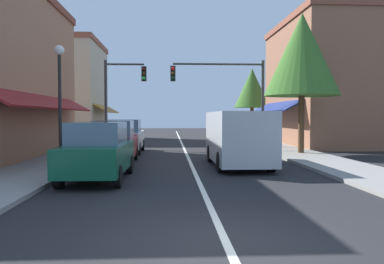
# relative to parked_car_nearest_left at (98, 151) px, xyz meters

# --- Properties ---
(ground_plane) EXTENTS (80.00, 80.00, 0.00)m
(ground_plane) POSITION_rel_parked_car_nearest_left_xyz_m (3.04, 11.93, -0.88)
(ground_plane) COLOR black
(sidewalk_left) EXTENTS (2.60, 56.00, 0.12)m
(sidewalk_left) POSITION_rel_parked_car_nearest_left_xyz_m (-2.46, 11.93, -0.82)
(sidewalk_left) COLOR gray
(sidewalk_left) RESTS_ON ground
(sidewalk_right) EXTENTS (2.60, 56.00, 0.12)m
(sidewalk_right) POSITION_rel_parked_car_nearest_left_xyz_m (8.54, 11.93, -0.82)
(sidewalk_right) COLOR gray
(sidewalk_right) RESTS_ON ground
(lane_center_stripe) EXTENTS (0.14, 52.00, 0.01)m
(lane_center_stripe) POSITION_rel_parked_car_nearest_left_xyz_m (3.04, 11.93, -0.88)
(lane_center_stripe) COLOR silver
(lane_center_stripe) RESTS_ON ground
(storefront_right_block) EXTENTS (6.92, 10.20, 8.38)m
(storefront_right_block) POSITION_rel_parked_car_nearest_left_xyz_m (12.64, 13.93, 3.31)
(storefront_right_block) COLOR #8E5B42
(storefront_right_block) RESTS_ON ground
(storefront_far_left) EXTENTS (6.38, 8.20, 8.26)m
(storefront_far_left) POSITION_rel_parked_car_nearest_left_xyz_m (-6.29, 21.93, 3.25)
(storefront_far_left) COLOR #BCAD8E
(storefront_far_left) RESTS_ON ground
(parked_car_nearest_left) EXTENTS (1.84, 4.13, 1.77)m
(parked_car_nearest_left) POSITION_rel_parked_car_nearest_left_xyz_m (0.00, 0.00, 0.00)
(parked_car_nearest_left) COLOR #0F4C33
(parked_car_nearest_left) RESTS_ON ground
(parked_car_second_left) EXTENTS (1.84, 4.13, 1.77)m
(parked_car_second_left) POSITION_rel_parked_car_nearest_left_xyz_m (-0.12, 4.13, 0.00)
(parked_car_second_left) COLOR maroon
(parked_car_second_left) RESTS_ON ground
(parked_car_third_left) EXTENTS (1.80, 4.11, 1.77)m
(parked_car_third_left) POSITION_rel_parked_car_nearest_left_xyz_m (-0.17, 8.93, 0.00)
(parked_car_third_left) COLOR silver
(parked_car_third_left) RESTS_ON ground
(van_in_lane) EXTENTS (2.04, 5.20, 2.12)m
(van_in_lane) POSITION_rel_parked_car_nearest_left_xyz_m (4.81, 3.01, 0.27)
(van_in_lane) COLOR #B2B7BC
(van_in_lane) RESTS_ON ground
(traffic_signal_mast_arm) EXTENTS (5.70, 0.50, 5.33)m
(traffic_signal_mast_arm) POSITION_rel_parked_car_nearest_left_xyz_m (5.78, 11.50, 2.82)
(traffic_signal_mast_arm) COLOR #333333
(traffic_signal_mast_arm) RESTS_ON ground
(traffic_signal_left_corner) EXTENTS (2.61, 0.50, 5.40)m
(traffic_signal_left_corner) POSITION_rel_parked_car_nearest_left_xyz_m (-0.92, 12.37, 2.65)
(traffic_signal_left_corner) COLOR #333333
(traffic_signal_left_corner) RESTS_ON ground
(street_lamp_left_near) EXTENTS (0.36, 0.36, 4.52)m
(street_lamp_left_near) POSITION_rel_parked_car_nearest_left_xyz_m (-1.82, 2.54, 2.19)
(street_lamp_left_near) COLOR black
(street_lamp_left_near) RESTS_ON ground
(tree_right_near) EXTENTS (3.74, 3.74, 7.08)m
(tree_right_near) POSITION_rel_parked_car_nearest_left_xyz_m (8.76, 7.24, 4.12)
(tree_right_near) COLOR #4C331E
(tree_right_near) RESTS_ON ground
(tree_right_far) EXTENTS (2.99, 2.99, 5.99)m
(tree_right_far) POSITION_rel_parked_car_nearest_left_xyz_m (9.17, 20.89, 3.44)
(tree_right_far) COLOR #4C331E
(tree_right_far) RESTS_ON ground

